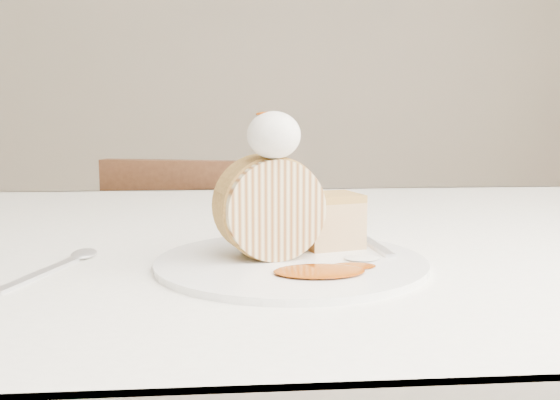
{
  "coord_description": "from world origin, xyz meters",
  "views": [
    {
      "loc": [
        -0.04,
        -0.57,
        0.9
      ],
      "look_at": [
        0.01,
        0.04,
        0.81
      ],
      "focal_mm": 40.0,
      "sensor_mm": 36.0,
      "label": 1
    }
  ],
  "objects": [
    {
      "name": "chair_far",
      "position": [
        -0.09,
        0.81,
        0.46
      ],
      "size": [
        0.47,
        0.47,
        0.8
      ],
      "rotation": [
        0.0,
        0.0,
        2.86
      ],
      "color": "brown",
      "rests_on": "ground"
    },
    {
      "name": "cake_chunk",
      "position": [
        0.07,
        0.08,
        0.78
      ],
      "size": [
        0.07,
        0.07,
        0.05
      ],
      "primitive_type": "cube",
      "rotation": [
        0.0,
        0.0,
        0.27
      ],
      "color": "#B98C46",
      "rests_on": "plate"
    },
    {
      "name": "plate",
      "position": [
        0.02,
        0.03,
        0.75
      ],
      "size": [
        0.33,
        0.33,
        0.01
      ],
      "primitive_type": "cylinder",
      "rotation": [
        0.0,
        0.0,
        0.27
      ],
      "color": "white",
      "rests_on": "table"
    },
    {
      "name": "whipped_cream",
      "position": [
        0.01,
        0.02,
        0.88
      ],
      "size": [
        0.05,
        0.05,
        0.05
      ],
      "primitive_type": "ellipsoid",
      "color": "white",
      "rests_on": "roulade_slice"
    },
    {
      "name": "fork",
      "position": [
        0.12,
        0.08,
        0.76
      ],
      "size": [
        0.04,
        0.16,
        0.0
      ],
      "primitive_type": "cube",
      "rotation": [
        0.0,
        0.0,
        0.09
      ],
      "color": "silver",
      "rests_on": "plate"
    },
    {
      "name": "caramel_drizzle",
      "position": [
        0.0,
        0.03,
        0.9
      ],
      "size": [
        0.03,
        0.02,
        0.01
      ],
      "primitive_type": "ellipsoid",
      "color": "#8D3605",
      "rests_on": "whipped_cream"
    },
    {
      "name": "roulade_slice",
      "position": [
        0.0,
        0.04,
        0.81
      ],
      "size": [
        0.11,
        0.08,
        0.1
      ],
      "primitive_type": "cylinder",
      "rotation": [
        1.57,
        0.0,
        0.26
      ],
      "color": "beige",
      "rests_on": "plate"
    },
    {
      "name": "caramel_pool",
      "position": [
        0.04,
        -0.03,
        0.76
      ],
      "size": [
        0.09,
        0.07,
        0.0
      ],
      "primitive_type": null,
      "rotation": [
        0.0,
        0.0,
        0.27
      ],
      "color": "#8D3605",
      "rests_on": "plate"
    },
    {
      "name": "table",
      "position": [
        0.0,
        0.2,
        0.66
      ],
      "size": [
        1.4,
        0.9,
        0.75
      ],
      "color": "white",
      "rests_on": "ground"
    },
    {
      "name": "spoon",
      "position": [
        -0.21,
        0.01,
        0.75
      ],
      "size": [
        0.07,
        0.15,
        0.0
      ],
      "primitive_type": "cube",
      "rotation": [
        0.0,
        0.0,
        -0.3
      ],
      "color": "silver",
      "rests_on": "table"
    }
  ]
}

